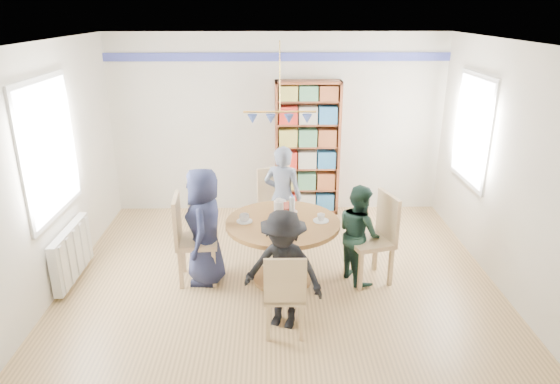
{
  "coord_description": "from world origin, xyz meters",
  "views": [
    {
      "loc": [
        -0.09,
        -4.91,
        3.03
      ],
      "look_at": [
        0.0,
        0.4,
        1.05
      ],
      "focal_mm": 32.0,
      "sensor_mm": 36.0,
      "label": 1
    }
  ],
  "objects_px": {
    "radiator": "(72,253)",
    "chair_far": "(277,203)",
    "dining_table": "(283,237)",
    "chair_left": "(189,235)",
    "bookshelf": "(307,150)",
    "person_near": "(283,270)",
    "person_left": "(204,227)",
    "chair_right": "(377,234)",
    "person_right": "(359,233)",
    "chair_near": "(285,291)",
    "person_far": "(283,197)"
  },
  "relations": [
    {
      "from": "radiator",
      "to": "chair_far",
      "type": "xyz_separation_m",
      "value": [
        2.39,
        0.98,
        0.22
      ]
    },
    {
      "from": "dining_table",
      "to": "chair_left",
      "type": "height_order",
      "value": "chair_left"
    },
    {
      "from": "chair_left",
      "to": "bookshelf",
      "type": "height_order",
      "value": "bookshelf"
    },
    {
      "from": "chair_far",
      "to": "person_near",
      "type": "relative_size",
      "value": 0.83
    },
    {
      "from": "dining_table",
      "to": "chair_left",
      "type": "xyz_separation_m",
      "value": [
        -1.07,
        0.02,
        0.02
      ]
    },
    {
      "from": "chair_far",
      "to": "person_left",
      "type": "relative_size",
      "value": 0.75
    },
    {
      "from": "person_left",
      "to": "dining_table",
      "type": "bearing_deg",
      "value": 90.66
    },
    {
      "from": "dining_table",
      "to": "chair_far",
      "type": "relative_size",
      "value": 1.26
    },
    {
      "from": "dining_table",
      "to": "chair_left",
      "type": "relative_size",
      "value": 1.24
    },
    {
      "from": "dining_table",
      "to": "chair_right",
      "type": "distance_m",
      "value": 1.08
    },
    {
      "from": "dining_table",
      "to": "person_left",
      "type": "height_order",
      "value": "person_left"
    },
    {
      "from": "dining_table",
      "to": "person_right",
      "type": "relative_size",
      "value": 1.12
    },
    {
      "from": "person_near",
      "to": "dining_table",
      "type": "bearing_deg",
      "value": 108.41
    },
    {
      "from": "chair_left",
      "to": "chair_right",
      "type": "bearing_deg",
      "value": -0.52
    },
    {
      "from": "chair_left",
      "to": "chair_right",
      "type": "relative_size",
      "value": 0.99
    },
    {
      "from": "chair_left",
      "to": "chair_near",
      "type": "bearing_deg",
      "value": -45.48
    },
    {
      "from": "person_far",
      "to": "person_near",
      "type": "xyz_separation_m",
      "value": [
        -0.04,
        -1.79,
        -0.07
      ]
    },
    {
      "from": "dining_table",
      "to": "bookshelf",
      "type": "distance_m",
      "value": 2.17
    },
    {
      "from": "chair_near",
      "to": "person_far",
      "type": "distance_m",
      "value": 1.99
    },
    {
      "from": "chair_right",
      "to": "person_left",
      "type": "height_order",
      "value": "person_left"
    },
    {
      "from": "person_far",
      "to": "person_left",
      "type": "bearing_deg",
      "value": 61.07
    },
    {
      "from": "person_right",
      "to": "bookshelf",
      "type": "distance_m",
      "value": 2.15
    },
    {
      "from": "person_near",
      "to": "bookshelf",
      "type": "xyz_separation_m",
      "value": [
        0.43,
        2.96,
        0.38
      ]
    },
    {
      "from": "dining_table",
      "to": "chair_right",
      "type": "xyz_separation_m",
      "value": [
        1.08,
        0.0,
        0.02
      ]
    },
    {
      "from": "bookshelf",
      "to": "person_right",
      "type": "bearing_deg",
      "value": -77.4
    },
    {
      "from": "bookshelf",
      "to": "chair_far",
      "type": "bearing_deg",
      "value": -114.12
    },
    {
      "from": "person_far",
      "to": "bookshelf",
      "type": "bearing_deg",
      "value": -92.29
    },
    {
      "from": "chair_right",
      "to": "person_near",
      "type": "relative_size",
      "value": 0.85
    },
    {
      "from": "chair_near",
      "to": "person_near",
      "type": "relative_size",
      "value": 0.72
    },
    {
      "from": "radiator",
      "to": "person_left",
      "type": "relative_size",
      "value": 0.73
    },
    {
      "from": "chair_left",
      "to": "person_near",
      "type": "distance_m",
      "value": 1.39
    },
    {
      "from": "chair_right",
      "to": "bookshelf",
      "type": "distance_m",
      "value": 2.23
    },
    {
      "from": "person_right",
      "to": "chair_far",
      "type": "bearing_deg",
      "value": 21.98
    },
    {
      "from": "dining_table",
      "to": "person_far",
      "type": "relative_size",
      "value": 0.94
    },
    {
      "from": "person_left",
      "to": "person_far",
      "type": "height_order",
      "value": "person_far"
    },
    {
      "from": "chair_left",
      "to": "chair_right",
      "type": "height_order",
      "value": "chair_right"
    },
    {
      "from": "chair_right",
      "to": "bookshelf",
      "type": "xyz_separation_m",
      "value": [
        -0.67,
        2.08,
        0.42
      ]
    },
    {
      "from": "person_left",
      "to": "bookshelf",
      "type": "relative_size",
      "value": 0.68
    },
    {
      "from": "person_left",
      "to": "person_far",
      "type": "bearing_deg",
      "value": 135.86
    },
    {
      "from": "chair_far",
      "to": "bookshelf",
      "type": "xyz_separation_m",
      "value": [
        0.47,
        1.06,
        0.43
      ]
    },
    {
      "from": "chair_left",
      "to": "chair_far",
      "type": "height_order",
      "value": "chair_left"
    },
    {
      "from": "person_near",
      "to": "chair_right",
      "type": "bearing_deg",
      "value": 58.14
    },
    {
      "from": "person_far",
      "to": "chair_right",
      "type": "bearing_deg",
      "value": 155.74
    },
    {
      "from": "dining_table",
      "to": "bookshelf",
      "type": "bearing_deg",
      "value": 78.73
    },
    {
      "from": "chair_far",
      "to": "person_right",
      "type": "relative_size",
      "value": 0.88
    },
    {
      "from": "chair_left",
      "to": "person_left",
      "type": "xyz_separation_m",
      "value": [
        0.18,
        -0.02,
        0.11
      ]
    },
    {
      "from": "chair_left",
      "to": "person_far",
      "type": "relative_size",
      "value": 0.76
    },
    {
      "from": "person_far",
      "to": "bookshelf",
      "type": "height_order",
      "value": "bookshelf"
    },
    {
      "from": "person_near",
      "to": "person_right",
      "type": "bearing_deg",
      "value": 64.81
    },
    {
      "from": "chair_right",
      "to": "chair_far",
      "type": "relative_size",
      "value": 1.03
    }
  ]
}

